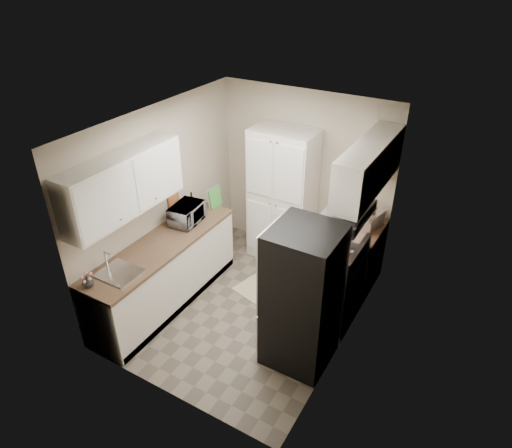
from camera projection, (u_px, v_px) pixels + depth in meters
name	position (u px, v px, depth m)	size (l,w,h in m)	color
ground	(248.00, 306.00, 6.04)	(3.20, 3.20, 0.00)	#665B4C
room_shell	(245.00, 198.00, 5.20)	(2.64, 3.24, 2.52)	beige
pantry_cabinet	(282.00, 196.00, 6.58)	(0.90, 0.55, 2.00)	silver
base_cabinet_left	(165.00, 274.00, 5.92)	(0.60, 2.30, 0.88)	silver
countertop_left	(162.00, 244.00, 5.68)	(0.63, 2.33, 0.04)	brown
base_cabinet_right	(354.00, 256.00, 6.26)	(0.60, 0.80, 0.88)	silver
countertop_right	(358.00, 228.00, 6.03)	(0.63, 0.83, 0.04)	brown
electric_range	(331.00, 285.00, 5.66)	(0.71, 0.78, 1.13)	#B7B7BC
refrigerator	(302.00, 297.00, 4.89)	(0.70, 0.72, 1.70)	#B7B7BC
microwave	(187.00, 214.00, 6.04)	(0.47, 0.32, 0.26)	silver
wine_bottle	(192.00, 203.00, 6.29)	(0.07, 0.07, 0.27)	black
flower_vase	(88.00, 282.00, 4.90)	(0.13, 0.13, 0.13)	silver
cutting_board	(215.00, 197.00, 6.41)	(0.02, 0.23, 0.29)	green
toaster_oven	(368.00, 219.00, 5.96)	(0.31, 0.40, 0.23)	silver
fruit_basket	(367.00, 208.00, 5.86)	(0.24, 0.24, 0.10)	orange
kitchen_mat	(268.00, 283.00, 6.44)	(0.57, 0.90, 0.01)	#BDB583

